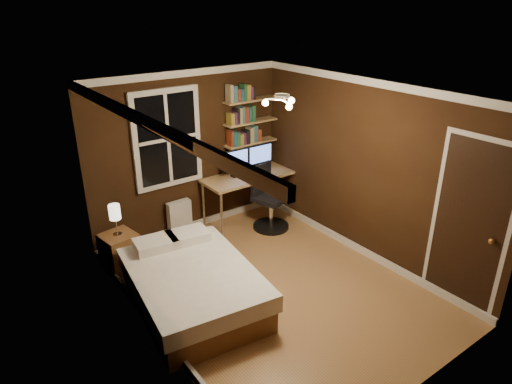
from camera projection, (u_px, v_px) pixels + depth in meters
floor at (273, 287)px, 5.87m from camera, size 4.20×4.20×0.00m
wall_back at (189, 153)px, 6.93m from camera, size 3.20×0.04×2.50m
wall_left at (148, 238)px, 4.51m from camera, size 0.04×4.20×2.50m
wall_right at (366, 171)px, 6.25m from camera, size 0.04×4.20×2.50m
ceiling at (276, 92)px, 4.88m from camera, size 3.20×4.20×0.02m
window at (167, 139)px, 6.60m from camera, size 1.06×0.06×1.46m
door at (468, 228)px, 5.19m from camera, size 0.03×0.82×2.05m
door_knob at (491, 241)px, 4.95m from camera, size 0.06×0.06×0.06m
ceiling_fixture at (282, 103)px, 4.85m from camera, size 0.44×0.44×0.18m
bookshelf_lower at (251, 143)px, 7.43m from camera, size 0.92×0.22×0.03m
books_row_lower at (251, 135)px, 7.38m from camera, size 0.54×0.16×0.23m
bookshelf_middle at (251, 122)px, 7.29m from camera, size 0.92×0.22×0.03m
books_row_middle at (251, 114)px, 7.24m from camera, size 0.48×0.16×0.23m
bookshelf_upper at (251, 100)px, 7.15m from camera, size 0.92×0.22×0.03m
books_row_upper at (251, 92)px, 7.10m from camera, size 0.48×0.16×0.23m
bed at (193, 286)px, 5.44m from camera, size 1.56×2.01×0.63m
nightstand at (120, 252)px, 6.17m from camera, size 0.49×0.49×0.53m
bedside_lamp at (116, 220)px, 5.98m from camera, size 0.15×0.15×0.44m
radiator at (180, 218)px, 7.09m from camera, size 0.37×0.13×0.56m
desk at (252, 178)px, 7.41m from camera, size 1.68×0.63×0.80m
monitor_left at (236, 163)px, 7.22m from camera, size 0.48×0.12×0.45m
monitor_right at (260, 157)px, 7.47m from camera, size 0.48×0.12×0.45m
desk_lamp at (293, 154)px, 7.64m from camera, size 0.14×0.32×0.44m
office_chair at (269, 204)px, 7.26m from camera, size 0.58×0.58×1.04m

